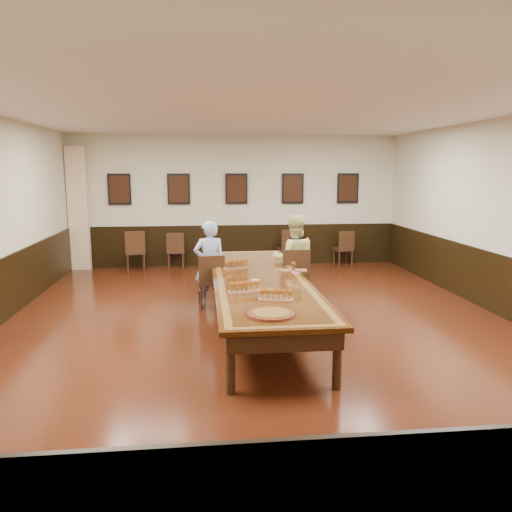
{
  "coord_description": "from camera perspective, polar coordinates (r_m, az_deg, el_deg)",
  "views": [
    {
      "loc": [
        -0.85,
        -7.33,
        2.38
      ],
      "look_at": [
        0.0,
        0.5,
        1.0
      ],
      "focal_mm": 35.0,
      "sensor_mm": 36.0,
      "label": 1
    }
  ],
  "objects": [
    {
      "name": "pink_phone",
      "position": [
        7.92,
        4.49,
        -1.92
      ],
      "size": [
        0.14,
        0.16,
        0.01
      ],
      "primitive_type": "cube",
      "rotation": [
        0.0,
        0.0,
        0.63
      ],
      "color": "#E74D86",
      "rests_on": "conference_table"
    },
    {
      "name": "wall_back",
      "position": [
        12.39,
        -2.27,
        6.32
      ],
      "size": [
        8.0,
        0.02,
        3.2
      ],
      "primitive_type": "cube",
      "color": "beige",
      "rests_on": "floor"
    },
    {
      "name": "chair_man",
      "position": [
        8.66,
        -5.22,
        -2.83
      ],
      "size": [
        0.49,
        0.52,
        0.94
      ],
      "primitive_type": null,
      "rotation": [
        0.0,
        0.0,
        3.24
      ],
      "color": "#301C15",
      "rests_on": "floor"
    },
    {
      "name": "red_plate_grp",
      "position": [
        7.32,
        -0.07,
        -2.84
      ],
      "size": [
        0.19,
        0.19,
        0.02
      ],
      "color": "red",
      "rests_on": "conference_table"
    },
    {
      "name": "ceiling",
      "position": [
        7.42,
        0.43,
        16.36
      ],
      "size": [
        8.0,
        10.0,
        0.02
      ],
      "primitive_type": "cube",
      "color": "white",
      "rests_on": "floor"
    },
    {
      "name": "spare_chair_a",
      "position": [
        12.06,
        -13.65,
        0.59
      ],
      "size": [
        0.53,
        0.56,
        0.96
      ],
      "primitive_type": null,
      "rotation": [
        0.0,
        0.0,
        3.31
      ],
      "color": "#301C15",
      "rests_on": "floor"
    },
    {
      "name": "flight_a",
      "position": [
        8.22,
        -2.25,
        -0.97
      ],
      "size": [
        0.45,
        0.26,
        0.16
      ],
      "color": "brown",
      "rests_on": "conference_table"
    },
    {
      "name": "carved_platter",
      "position": [
        5.64,
        1.71,
        -6.65
      ],
      "size": [
        0.67,
        0.67,
        0.04
      ],
      "color": "#511A10",
      "rests_on": "conference_table"
    },
    {
      "name": "posters",
      "position": [
        12.3,
        -2.25,
        7.7
      ],
      "size": [
        6.14,
        0.04,
        0.74
      ],
      "color": "black",
      "rests_on": "wall_back"
    },
    {
      "name": "spare_chair_d",
      "position": [
        12.58,
        9.93,
        0.91
      ],
      "size": [
        0.47,
        0.5,
        0.88
      ],
      "primitive_type": null,
      "rotation": [
        0.0,
        0.0,
        3.28
      ],
      "color": "#301C15",
      "rests_on": "floor"
    },
    {
      "name": "spare_chair_b",
      "position": [
        12.19,
        -9.13,
        0.66
      ],
      "size": [
        0.42,
        0.46,
        0.88
      ],
      "primitive_type": null,
      "rotation": [
        0.0,
        0.0,
        3.12
      ],
      "color": "#301C15",
      "rests_on": "floor"
    },
    {
      "name": "wainscoting",
      "position": [
        7.61,
        0.41,
        -4.36
      ],
      "size": [
        8.0,
        10.0,
        1.0
      ],
      "color": "black",
      "rests_on": "floor"
    },
    {
      "name": "flight_d",
      "position": [
        6.24,
        2.31,
        -4.5
      ],
      "size": [
        0.45,
        0.22,
        0.16
      ],
      "color": "brown",
      "rests_on": "conference_table"
    },
    {
      "name": "curtain",
      "position": [
        12.52,
        -19.65,
        5.1
      ],
      "size": [
        0.45,
        0.18,
        2.9
      ],
      "primitive_type": "cube",
      "color": "beige",
      "rests_on": "floor"
    },
    {
      "name": "person_man",
      "position": [
        8.7,
        -5.32,
        -0.89
      ],
      "size": [
        0.58,
        0.41,
        1.51
      ],
      "primitive_type": "imported",
      "rotation": [
        0.0,
        0.0,
        3.24
      ],
      "color": "#527CCD",
      "rests_on": "floor"
    },
    {
      "name": "flight_c",
      "position": [
        6.65,
        -1.35,
        -3.58
      ],
      "size": [
        0.45,
        0.21,
        0.16
      ],
      "color": "brown",
      "rests_on": "conference_table"
    },
    {
      "name": "wall_front",
      "position": [
        2.59,
        13.43,
        -7.86
      ],
      "size": [
        8.0,
        0.02,
        3.2
      ],
      "primitive_type": "cube",
      "color": "beige",
      "rests_on": "floor"
    },
    {
      "name": "floor",
      "position": [
        7.75,
        0.4,
        -8.01
      ],
      "size": [
        8.0,
        10.0,
        0.02
      ],
      "primitive_type": "cube",
      "color": "black",
      "rests_on": "ground"
    },
    {
      "name": "flight_b",
      "position": [
        8.04,
        4.31,
        -1.24
      ],
      "size": [
        0.43,
        0.16,
        0.16
      ],
      "color": "brown",
      "rests_on": "conference_table"
    },
    {
      "name": "chair_woman",
      "position": [
        8.83,
        4.42,
        -2.33
      ],
      "size": [
        0.5,
        0.54,
        1.01
      ],
      "primitive_type": null,
      "rotation": [
        0.0,
        0.0,
        3.1
      ],
      "color": "#301C15",
      "rests_on": "floor"
    },
    {
      "name": "person_woman",
      "position": [
        8.88,
        4.35,
        -0.38
      ],
      "size": [
        0.82,
        0.65,
        1.59
      ],
      "primitive_type": "imported",
      "rotation": [
        0.0,
        0.0,
        3.1
      ],
      "color": "#EAE292",
      "rests_on": "floor"
    },
    {
      "name": "spare_chair_c",
      "position": [
        12.35,
        3.57,
        0.99
      ],
      "size": [
        0.51,
        0.54,
        0.92
      ],
      "primitive_type": null,
      "rotation": [
        0.0,
        0.0,
        3.31
      ],
      "color": "#301C15",
      "rests_on": "floor"
    },
    {
      "name": "conference_table",
      "position": [
        7.58,
        0.41,
        -3.54
      ],
      "size": [
        1.4,
        5.0,
        0.76
      ],
      "color": "black",
      "rests_on": "floor"
    }
  ]
}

